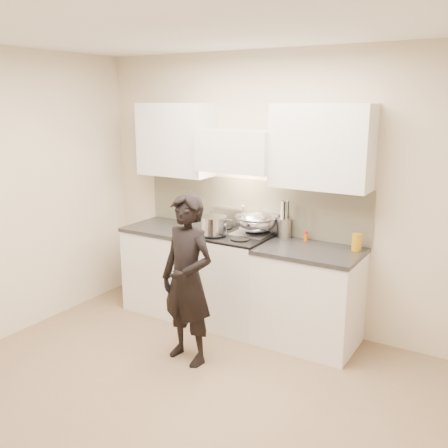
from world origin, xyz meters
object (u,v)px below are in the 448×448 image
at_px(wok, 256,221).
at_px(person, 187,280).
at_px(utensil_crock, 284,227).
at_px(stove, 231,279).
at_px(counter_right, 309,296).

xyz_separation_m(wok, person, (-0.14, -0.97, -0.33)).
bearing_deg(wok, utensil_crock, 19.30).
distance_m(stove, counter_right, 0.83).
bearing_deg(person, counter_right, 56.53).
xyz_separation_m(counter_right, wok, (-0.63, 0.13, 0.61)).
height_order(stove, utensil_crock, utensil_crock).
bearing_deg(utensil_crock, stove, -154.77).
bearing_deg(counter_right, wok, 168.69).
relative_size(stove, person, 0.65).
distance_m(stove, person, 0.89).
distance_m(utensil_crock, person, 1.17).
xyz_separation_m(stove, person, (0.06, -0.84, 0.27)).
bearing_deg(wok, person, -98.32).
height_order(stove, person, person).
bearing_deg(counter_right, utensil_crock, 149.15).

